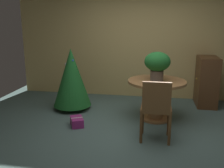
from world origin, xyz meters
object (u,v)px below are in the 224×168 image
(gift_box_purple, at_px, (77,122))
(wooden_chair_near, at_px, (156,107))
(round_dining_table, at_px, (156,94))
(flower_vase, at_px, (157,63))
(holiday_tree, at_px, (72,77))
(wooden_cabinet, at_px, (207,81))

(gift_box_purple, bearing_deg, wooden_chair_near, -14.37)
(round_dining_table, relative_size, gift_box_purple, 2.89)
(wooden_chair_near, relative_size, gift_box_purple, 2.64)
(flower_vase, relative_size, gift_box_purple, 1.43)
(holiday_tree, relative_size, gift_box_purple, 3.48)
(flower_vase, height_order, wooden_cabinet, flower_vase)
(flower_vase, relative_size, wooden_chair_near, 0.54)
(wooden_cabinet, bearing_deg, gift_box_purple, -146.62)
(round_dining_table, xyz_separation_m, wooden_chair_near, (0.00, -0.90, 0.06))
(round_dining_table, bearing_deg, wooden_cabinet, 44.43)
(wooden_chair_near, height_order, holiday_tree, holiday_tree)
(wooden_chair_near, relative_size, wooden_cabinet, 0.90)
(gift_box_purple, bearing_deg, round_dining_table, 22.23)
(holiday_tree, bearing_deg, flower_vase, -9.28)
(wooden_chair_near, distance_m, holiday_tree, 2.09)
(round_dining_table, relative_size, wooden_chair_near, 1.10)
(gift_box_purple, bearing_deg, wooden_cabinet, 33.38)
(wooden_chair_near, xyz_separation_m, gift_box_purple, (-1.36, 0.35, -0.48))
(round_dining_table, xyz_separation_m, flower_vase, (-0.01, 0.01, 0.57))
(round_dining_table, distance_m, gift_box_purple, 1.52)
(flower_vase, xyz_separation_m, holiday_tree, (-1.71, 0.28, -0.39))
(flower_vase, distance_m, holiday_tree, 1.78)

